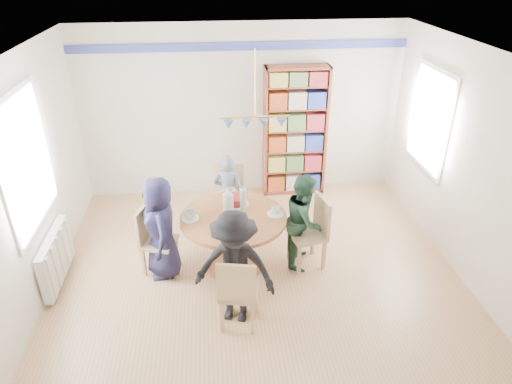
{
  "coord_description": "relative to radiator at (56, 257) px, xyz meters",
  "views": [
    {
      "loc": [
        -0.5,
        -4.36,
        3.62
      ],
      "look_at": [
        0.0,
        0.4,
        1.05
      ],
      "focal_mm": 32.0,
      "sensor_mm": 36.0,
      "label": 1
    }
  ],
  "objects": [
    {
      "name": "ground",
      "position": [
        2.42,
        -0.3,
        -0.35
      ],
      "size": [
        5.0,
        5.0,
        0.0
      ],
      "primitive_type": "plane",
      "color": "tan"
    },
    {
      "name": "room_shell",
      "position": [
        2.16,
        0.57,
        1.3
      ],
      "size": [
        5.0,
        5.0,
        5.0
      ],
      "color": "white",
      "rests_on": "ground"
    },
    {
      "name": "radiator",
      "position": [
        0.0,
        0.0,
        0.0
      ],
      "size": [
        0.12,
        1.0,
        0.6
      ],
      "color": "silver",
      "rests_on": "ground"
    },
    {
      "name": "dining_table",
      "position": [
        2.14,
        0.06,
        0.21
      ],
      "size": [
        1.3,
        1.3,
        0.75
      ],
      "color": "brown",
      "rests_on": "ground"
    },
    {
      "name": "chair_left",
      "position": [
        1.14,
        0.12,
        0.13
      ],
      "size": [
        0.49,
        0.49,
        0.88
      ],
      "color": "tan",
      "rests_on": "ground"
    },
    {
      "name": "chair_right",
      "position": [
        3.13,
        0.04,
        0.16
      ],
      "size": [
        0.49,
        0.49,
        0.94
      ],
      "color": "tan",
      "rests_on": "ground"
    },
    {
      "name": "chair_far",
      "position": [
        2.12,
        1.08,
        0.17
      ],
      "size": [
        0.5,
        0.5,
        0.95
      ],
      "color": "tan",
      "rests_on": "ground"
    },
    {
      "name": "chair_near",
      "position": [
        2.11,
        -0.99,
        0.15
      ],
      "size": [
        0.47,
        0.47,
        0.9
      ],
      "color": "tan",
      "rests_on": "ground"
    },
    {
      "name": "person_left",
      "position": [
        1.26,
        0.04,
        0.31
      ],
      "size": [
        0.53,
        0.71,
        1.31
      ],
      "primitive_type": "imported",
      "rotation": [
        0.0,
        0.0,
        -1.38
      ],
      "color": "#191835",
      "rests_on": "ground"
    },
    {
      "name": "person_right",
      "position": [
        3.02,
        0.1,
        0.27
      ],
      "size": [
        0.63,
        0.71,
        1.24
      ],
      "primitive_type": "imported",
      "rotation": [
        0.0,
        0.0,
        1.27
      ],
      "color": "#1B3729",
      "rests_on": "ground"
    },
    {
      "name": "person_far",
      "position": [
        2.12,
        0.99,
        0.23
      ],
      "size": [
        0.46,
        0.34,
        1.15
      ],
      "primitive_type": "imported",
      "rotation": [
        0.0,
        0.0,
        2.98
      ],
      "color": "gray",
      "rests_on": "ground"
    },
    {
      "name": "person_near",
      "position": [
        2.09,
        -0.85,
        0.32
      ],
      "size": [
        0.97,
        0.73,
        1.34
      ],
      "primitive_type": "imported",
      "rotation": [
        0.0,
        0.0,
        -0.3
      ],
      "color": "black",
      "rests_on": "ground"
    },
    {
      "name": "bookshelf",
      "position": [
        3.24,
        2.04,
        0.67
      ],
      "size": [
        0.99,
        0.3,
        2.08
      ],
      "color": "brown",
      "rests_on": "ground"
    },
    {
      "name": "tableware",
      "position": [
        2.11,
        0.09,
        0.47
      ],
      "size": [
        1.25,
        1.25,
        0.33
      ],
      "color": "white",
      "rests_on": "dining_table"
    }
  ]
}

